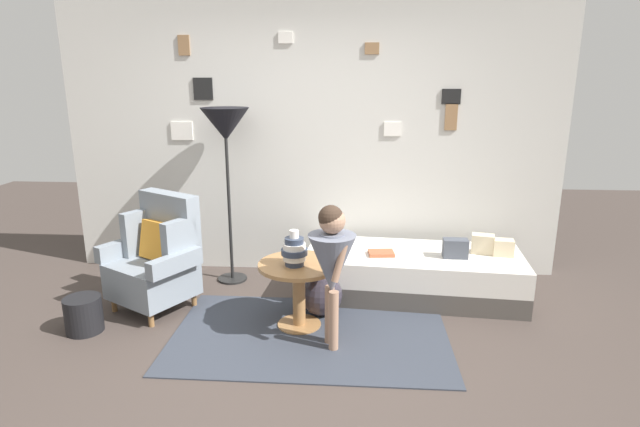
{
  "coord_description": "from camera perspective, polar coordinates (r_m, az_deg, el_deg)",
  "views": [
    {
      "loc": [
        0.43,
        -3.01,
        1.92
      ],
      "look_at": [
        0.15,
        0.95,
        0.85
      ],
      "focal_mm": 28.69,
      "sensor_mm": 36.0,
      "label": 1
    }
  ],
  "objects": [
    {
      "name": "book_on_daybed",
      "position": [
        4.53,
        6.84,
        -4.42
      ],
      "size": [
        0.24,
        0.18,
        0.03
      ],
      "primitive_type": "cube",
      "rotation": [
        0.0,
        0.0,
        0.1
      ],
      "color": "#A85938",
      "rests_on": "daybed"
    },
    {
      "name": "pillow_back",
      "position": [
        4.57,
        14.86,
        -3.77
      ],
      "size": [
        0.21,
        0.13,
        0.16
      ],
      "primitive_type": "cube",
      "rotation": [
        0.0,
        0.0,
        -0.02
      ],
      "color": "#474C56",
      "rests_on": "daybed"
    },
    {
      "name": "floor_lamp",
      "position": [
        4.75,
        -10.49,
        9.09
      ],
      "size": [
        0.44,
        0.44,
        1.65
      ],
      "color": "black",
      "rests_on": "ground"
    },
    {
      "name": "vase_striped",
      "position": [
        3.87,
        -2.88,
        -4.19
      ],
      "size": [
        0.2,
        0.2,
        0.28
      ],
      "color": "#2D384C",
      "rests_on": "side_table"
    },
    {
      "name": "person_child",
      "position": [
        3.59,
        1.33,
        -5.13
      ],
      "size": [
        0.34,
        0.34,
        1.07
      ],
      "color": "#A37A60",
      "rests_on": "ground"
    },
    {
      "name": "rug",
      "position": [
        4.02,
        -1.1,
        -13.37
      ],
      "size": [
        2.09,
        1.3,
        0.01
      ],
      "primitive_type": "cube",
      "color": "#333842",
      "rests_on": "ground"
    },
    {
      "name": "ground_plane",
      "position": [
        3.6,
        -3.62,
        -17.22
      ],
      "size": [
        12.0,
        12.0,
        0.0
      ],
      "primitive_type": "plane",
      "color": "#423833"
    },
    {
      "name": "pillow_mid",
      "position": [
        4.75,
        17.69,
        -3.25
      ],
      "size": [
        0.21,
        0.16,
        0.17
      ],
      "primitive_type": "cube",
      "rotation": [
        0.0,
        0.0,
        -0.22
      ],
      "color": "beige",
      "rests_on": "daybed"
    },
    {
      "name": "side_table",
      "position": [
        4.0,
        -2.38,
        -7.48
      ],
      "size": [
        0.63,
        0.63,
        0.53
      ],
      "color": "#9E7042",
      "rests_on": "ground"
    },
    {
      "name": "daybed",
      "position": [
        4.7,
        10.27,
        -6.62
      ],
      "size": [
        1.96,
        0.95,
        0.4
      ],
      "color": "#4C4742",
      "rests_on": "ground"
    },
    {
      "name": "armchair",
      "position": [
        4.53,
        -17.66,
        -4.72
      ],
      "size": [
        0.9,
        0.83,
        0.97
      ],
      "color": "olive",
      "rests_on": "ground"
    },
    {
      "name": "magazine_basket",
      "position": [
        4.42,
        -24.87,
        -10.18
      ],
      "size": [
        0.28,
        0.28,
        0.28
      ],
      "primitive_type": "cylinder",
      "color": "black",
      "rests_on": "ground"
    },
    {
      "name": "gallery_wall",
      "position": [
        5.02,
        -0.92,
        8.02
      ],
      "size": [
        4.8,
        0.12,
        2.6
      ],
      "color": "beige",
      "rests_on": "ground"
    },
    {
      "name": "demijohn_near",
      "position": [
        4.27,
        0.15,
        -8.98
      ],
      "size": [
        0.35,
        0.35,
        0.44
      ],
      "color": "#332D38",
      "rests_on": "ground"
    },
    {
      "name": "pillow_head",
      "position": [
        4.74,
        19.76,
        -3.6
      ],
      "size": [
        0.18,
        0.14,
        0.15
      ],
      "primitive_type": "cube",
      "rotation": [
        0.0,
        0.0,
        -0.13
      ],
      "color": "beige",
      "rests_on": "daybed"
    }
  ]
}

